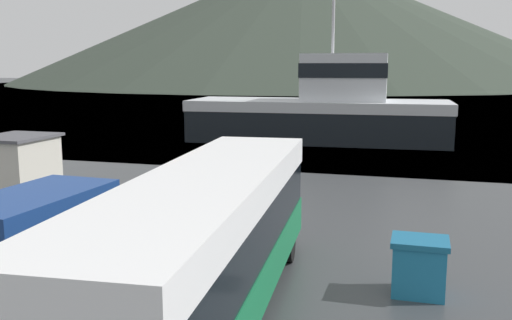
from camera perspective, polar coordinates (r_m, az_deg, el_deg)
The scene contains 9 objects.
water_surface at distance 147.48m, azimuth 15.26°, elevation 7.09°, with size 240.00×240.00×0.00m, color #3D5160.
hill_backdrop at distance 188.51m, azimuth 4.70°, elevation 13.83°, with size 178.93×178.93×39.44m, color #333D33.
tour_bus at distance 11.71m, azimuth -4.77°, elevation -7.92°, with size 3.40×11.72×3.16m.
delivery_van at distance 15.13m, azimuth -19.81°, elevation -6.65°, with size 2.33×6.08×2.30m.
fishing_boat at distance 40.14m, azimuth 6.76°, elevation 5.08°, with size 18.19×6.71×11.69m.
storage_bin at distance 13.95m, azimuth 15.99°, elevation -10.16°, with size 1.29×1.09×1.34m.
dock_kiosk at distance 25.56m, azimuth -22.71°, elevation -0.40°, with size 2.57×3.04×2.42m.
small_boat at distance 53.07m, azimuth 16.33°, elevation 3.94°, with size 4.86×7.16×1.04m.
mooring_bollard at distance 27.72m, azimuth -4.85°, elevation -0.55°, with size 0.40×0.40×0.87m.
Camera 1 is at (2.78, -2.12, 5.28)m, focal length 40.00 mm.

